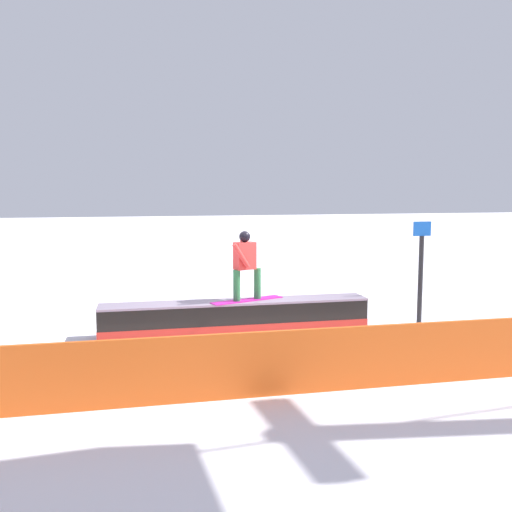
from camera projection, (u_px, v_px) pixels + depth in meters
ground_plane at (237, 333)px, 10.78m from camera, size 120.00×120.00×0.00m
grind_box at (236, 318)px, 10.75m from camera, size 5.37×1.04×0.65m
snowboarder at (245, 263)px, 10.65m from camera, size 1.56×0.70×1.39m
safety_fence at (298, 362)px, 7.44m from camera, size 11.25×0.88×0.91m
trail_marker at (421, 270)px, 11.30m from camera, size 0.40×0.10×2.19m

